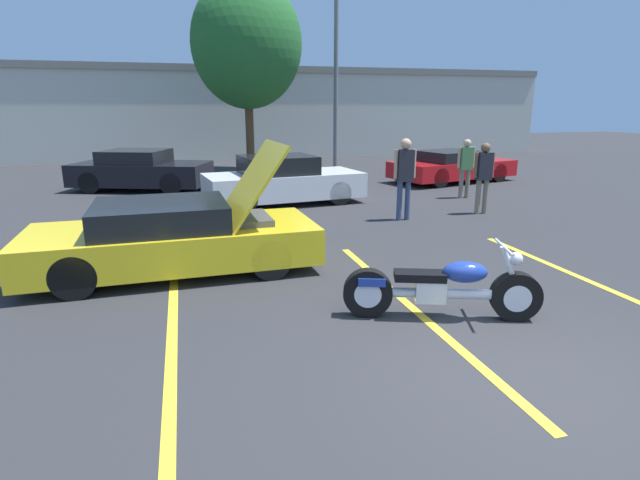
# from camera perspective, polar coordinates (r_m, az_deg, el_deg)

# --- Properties ---
(ground_plane) EXTENTS (80.00, 80.00, 0.00)m
(ground_plane) POSITION_cam_1_polar(r_m,az_deg,el_deg) (5.26, 22.75, -14.81)
(ground_plane) COLOR #2D2D30
(parking_stripe_foreground) EXTENTS (0.12, 5.50, 0.01)m
(parking_stripe_foreground) POSITION_cam_1_polar(r_m,az_deg,el_deg) (6.06, -16.54, -10.10)
(parking_stripe_foreground) COLOR yellow
(parking_stripe_foreground) RESTS_ON ground
(parking_stripe_middle) EXTENTS (0.12, 5.50, 0.01)m
(parking_stripe_middle) POSITION_cam_1_polar(r_m,az_deg,el_deg) (6.64, 10.31, -7.45)
(parking_stripe_middle) COLOR yellow
(parking_stripe_middle) RESTS_ON ground
(parking_stripe_back) EXTENTS (0.12, 5.50, 0.01)m
(parking_stripe_back) POSITION_cam_1_polar(r_m,az_deg,el_deg) (8.31, 29.29, -4.54)
(parking_stripe_back) COLOR yellow
(parking_stripe_back) RESTS_ON ground
(far_building) EXTENTS (32.00, 4.20, 4.40)m
(far_building) POSITION_cam_1_polar(r_m,az_deg,el_deg) (26.83, -9.07, 14.44)
(far_building) COLOR beige
(far_building) RESTS_ON ground
(light_pole) EXTENTS (1.21, 0.28, 6.86)m
(light_pole) POSITION_cam_1_polar(r_m,az_deg,el_deg) (21.24, 2.07, 18.48)
(light_pole) COLOR slate
(light_pole) RESTS_ON ground
(tree_background) EXTENTS (4.14, 4.14, 7.18)m
(tree_background) POSITION_cam_1_polar(r_m,az_deg,el_deg) (20.23, -8.38, 21.29)
(tree_background) COLOR brown
(tree_background) RESTS_ON ground
(motorcycle) EXTENTS (2.30, 1.03, 0.94)m
(motorcycle) POSITION_cam_1_polar(r_m,az_deg,el_deg) (6.25, 13.68, -5.42)
(motorcycle) COLOR black
(motorcycle) RESTS_ON ground
(show_car_hood_open) EXTENTS (4.40, 1.99, 1.97)m
(show_car_hood_open) POSITION_cam_1_polar(r_m,az_deg,el_deg) (8.06, -16.18, 0.34)
(show_car_hood_open) COLOR yellow
(show_car_hood_open) RESTS_ON ground
(parked_car_left_row) EXTENTS (4.42, 3.12, 1.23)m
(parked_car_left_row) POSITION_cam_1_polar(r_m,az_deg,el_deg) (16.55, -19.81, 7.46)
(parked_car_left_row) COLOR black
(parked_car_left_row) RESTS_ON ground
(parked_car_right_row) EXTENTS (4.63, 2.89, 1.06)m
(parked_car_right_row) POSITION_cam_1_polar(r_m,az_deg,el_deg) (17.92, 14.82, 8.13)
(parked_car_right_row) COLOR red
(parked_car_right_row) RESTS_ON ground
(parked_car_mid_row) EXTENTS (4.29, 2.26, 1.27)m
(parked_car_mid_row) POSITION_cam_1_polar(r_m,az_deg,el_deg) (13.36, -4.30, 6.72)
(parked_car_mid_row) COLOR white
(parked_car_mid_row) RESTS_ON ground
(spectator_near_motorcycle) EXTENTS (0.52, 0.22, 1.69)m
(spectator_near_motorcycle) POSITION_cam_1_polar(r_m,az_deg,el_deg) (12.58, 18.20, 7.38)
(spectator_near_motorcycle) COLOR gray
(spectator_near_motorcycle) RESTS_ON ground
(spectator_by_show_car) EXTENTS (0.52, 0.24, 1.84)m
(spectator_by_show_car) POSITION_cam_1_polar(r_m,az_deg,el_deg) (11.41, 9.66, 7.71)
(spectator_by_show_car) COLOR #38476B
(spectator_by_show_car) RESTS_ON ground
(spectator_midground) EXTENTS (0.52, 0.22, 1.64)m
(spectator_midground) POSITION_cam_1_polar(r_m,az_deg,el_deg) (14.69, 16.32, 8.39)
(spectator_midground) COLOR gray
(spectator_midground) RESTS_ON ground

